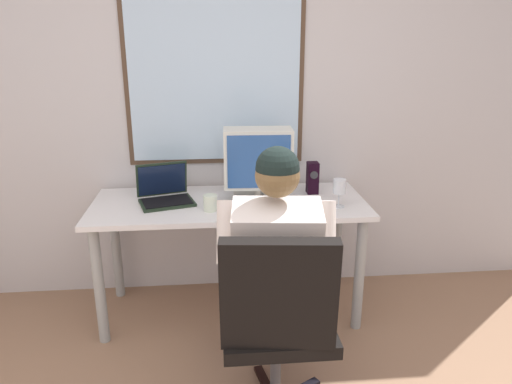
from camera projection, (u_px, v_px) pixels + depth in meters
name	position (u px, v px, depth m)	size (l,w,h in m)	color
wall_rear	(232.00, 105.00, 3.11)	(4.70, 0.08, 2.54)	#BFBCBF
desk	(230.00, 218.00, 2.93)	(1.65, 0.66, 0.75)	#919797
office_chair	(277.00, 316.00, 2.05)	(0.53, 0.56, 0.97)	black
person_seated	(275.00, 266.00, 2.26)	(0.55, 0.80, 1.28)	navy
crt_monitor	(258.00, 160.00, 2.86)	(0.41, 0.25, 0.44)	beige
laptop	(165.00, 192.00, 2.89)	(0.37, 0.34, 0.23)	black
wine_glass	(339.00, 188.00, 2.78)	(0.07, 0.07, 0.17)	silver
desk_speaker	(313.00, 178.00, 3.03)	(0.07, 0.09, 0.20)	black
coffee_mug	(210.00, 203.00, 2.74)	(0.08, 0.08, 0.09)	silver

